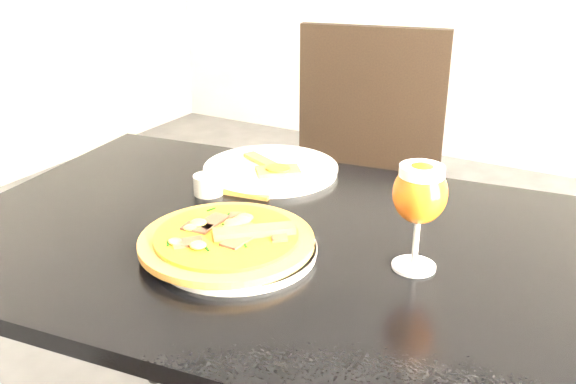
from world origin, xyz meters
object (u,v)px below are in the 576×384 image
Objects in this scene: beer_glass at (420,194)px; pizza at (227,238)px; chair_far at (359,188)px; dining_table at (272,276)px.

pizza is at bearing -160.36° from beer_glass.
chair_far is at bearing 97.58° from pizza.
beer_glass reaches higher than dining_table.
dining_table is at bearing 73.40° from pizza.
chair_far is 3.33× the size of pizza.
dining_table is at bearing -91.98° from chair_far.
beer_glass is at bearing -73.24° from chair_far.
dining_table is 7.09× the size of beer_glass.
chair_far is (-0.14, 0.73, -0.11)m from dining_table.
dining_table is 1.29× the size of chair_far.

